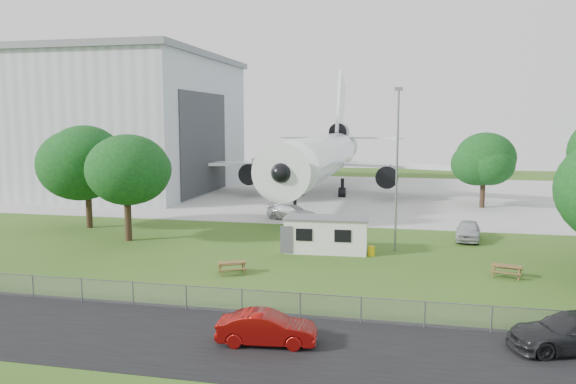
% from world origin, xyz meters
% --- Properties ---
extents(ground, '(160.00, 160.00, 0.00)m').
position_xyz_m(ground, '(0.00, 0.00, 0.00)').
color(ground, '#466C23').
extents(asphalt_strip, '(120.00, 8.00, 0.02)m').
position_xyz_m(asphalt_strip, '(0.00, -13.00, 0.01)').
color(asphalt_strip, black).
rests_on(asphalt_strip, ground).
extents(concrete_apron, '(120.00, 46.00, 0.03)m').
position_xyz_m(concrete_apron, '(0.00, 38.00, 0.01)').
color(concrete_apron, '#B7B7B2').
rests_on(concrete_apron, ground).
extents(hangar, '(43.00, 31.00, 18.55)m').
position_xyz_m(hangar, '(-37.97, 36.00, 9.41)').
color(hangar, '#B2B7BC').
rests_on(hangar, ground).
extents(airliner, '(46.36, 47.73, 17.69)m').
position_xyz_m(airliner, '(-2.00, 35.86, 5.27)').
color(airliner, white).
rests_on(airliner, ground).
extents(site_cabin, '(6.82, 3.04, 2.62)m').
position_xyz_m(site_cabin, '(3.20, 4.83, 1.31)').
color(site_cabin, silver).
rests_on(site_cabin, ground).
extents(picnic_west, '(2.29, 2.17, 0.76)m').
position_xyz_m(picnic_west, '(-1.81, -2.40, 0.00)').
color(picnic_west, brown).
rests_on(picnic_west, ground).
extents(picnic_east, '(2.14, 1.94, 0.76)m').
position_xyz_m(picnic_east, '(15.22, 0.48, 0.00)').
color(picnic_east, brown).
rests_on(picnic_east, ground).
extents(fence, '(58.00, 0.04, 1.30)m').
position_xyz_m(fence, '(0.00, -9.50, 0.00)').
color(fence, gray).
rests_on(fence, ground).
extents(lamp_mast, '(0.16, 0.16, 12.00)m').
position_xyz_m(lamp_mast, '(8.20, 6.20, 6.00)').
color(lamp_mast, slate).
rests_on(lamp_mast, ground).
extents(tree_west_big, '(7.63, 7.63, 9.82)m').
position_xyz_m(tree_west_big, '(-19.33, 9.61, 5.99)').
color(tree_west_big, '#382619').
rests_on(tree_west_big, ground).
extents(tree_west_small, '(6.67, 6.67, 8.75)m').
position_xyz_m(tree_west_small, '(-13.14, 5.30, 5.40)').
color(tree_west_small, '#382619').
rests_on(tree_west_small, ground).
extents(tree_far_apron, '(6.79, 6.79, 8.61)m').
position_xyz_m(tree_far_apron, '(17.16, 29.58, 5.20)').
color(tree_far_apron, '#382619').
rests_on(tree_far_apron, ground).
extents(car_centre_sedan, '(4.48, 1.98, 1.43)m').
position_xyz_m(car_centre_sedan, '(3.21, -13.01, 0.72)').
color(car_centre_sedan, maroon).
rests_on(car_centre_sedan, ground).
extents(car_east_van, '(5.93, 3.67, 1.60)m').
position_xyz_m(car_east_van, '(16.12, -10.88, 0.80)').
color(car_east_van, black).
rests_on(car_east_van, ground).
extents(car_ne_hatch, '(2.41, 4.83, 1.58)m').
position_xyz_m(car_ne_hatch, '(13.93, 11.32, 0.79)').
color(car_ne_hatch, '#AFB1B6').
rests_on(car_ne_hatch, ground).
extents(car_apron_van, '(5.51, 3.47, 1.49)m').
position_xyz_m(car_apron_van, '(-2.11, 17.55, 0.74)').
color(car_apron_van, silver).
rests_on(car_apron_van, ground).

